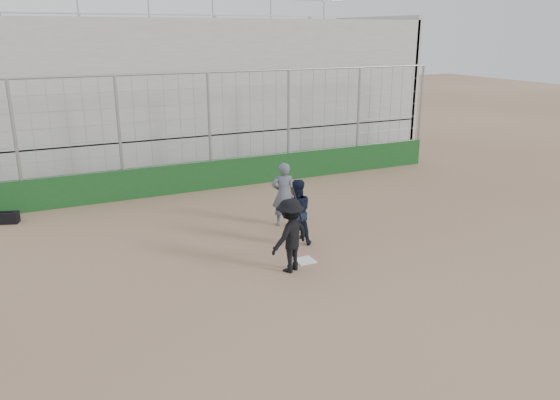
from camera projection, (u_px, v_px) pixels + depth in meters
name	position (u px, v px, depth m)	size (l,w,h in m)	color
ground	(305.00, 261.00, 13.17)	(90.00, 90.00, 0.00)	brown
home_plate	(305.00, 260.00, 13.16)	(0.44, 0.44, 0.02)	white
backstop	(211.00, 162.00, 18.92)	(18.10, 0.25, 4.04)	#123A16
bleachers	(171.00, 91.00, 22.60)	(20.25, 6.70, 6.98)	#979797
batter_at_plate	(290.00, 235.00, 12.40)	(1.29, 1.05, 1.89)	black
catcher_crouched	(296.00, 224.00, 13.97)	(0.95, 0.79, 1.18)	black
umpire	(283.00, 198.00, 15.34)	(0.67, 0.44, 1.65)	#4C5360
equipment_bag	(5.00, 218.00, 15.70)	(0.83, 0.55, 0.37)	black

